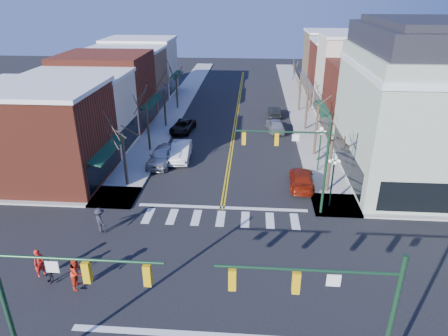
% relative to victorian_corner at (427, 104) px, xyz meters
% --- Properties ---
extents(ground, '(160.00, 160.00, 0.00)m').
position_rel_victorian_corner_xyz_m(ground, '(-16.50, -14.50, -6.66)').
color(ground, black).
rests_on(ground, ground).
extents(sidewalk_left, '(3.50, 70.00, 0.15)m').
position_rel_victorian_corner_xyz_m(sidewalk_left, '(-25.25, 5.50, -6.58)').
color(sidewalk_left, '#9E9B93').
rests_on(sidewalk_left, ground).
extents(sidewalk_right, '(3.50, 70.00, 0.15)m').
position_rel_victorian_corner_xyz_m(sidewalk_right, '(-7.75, 5.50, -6.58)').
color(sidewalk_right, '#9E9B93').
rests_on(sidewalk_right, ground).
extents(bldg_left_brick_a, '(10.00, 8.50, 8.00)m').
position_rel_victorian_corner_xyz_m(bldg_left_brick_a, '(-32.00, -2.75, -2.66)').
color(bldg_left_brick_a, maroon).
rests_on(bldg_left_brick_a, ground).
extents(bldg_left_stucco_a, '(10.00, 7.00, 7.50)m').
position_rel_victorian_corner_xyz_m(bldg_left_stucco_a, '(-32.00, 5.00, -2.91)').
color(bldg_left_stucco_a, beige).
rests_on(bldg_left_stucco_a, ground).
extents(bldg_left_brick_b, '(10.00, 9.00, 8.50)m').
position_rel_victorian_corner_xyz_m(bldg_left_brick_b, '(-32.00, 13.00, -2.41)').
color(bldg_left_brick_b, maroon).
rests_on(bldg_left_brick_b, ground).
extents(bldg_left_tan, '(10.00, 7.50, 7.80)m').
position_rel_victorian_corner_xyz_m(bldg_left_tan, '(-32.00, 21.25, -2.76)').
color(bldg_left_tan, '#90734F').
rests_on(bldg_left_tan, ground).
extents(bldg_left_stucco_b, '(10.00, 8.00, 8.20)m').
position_rel_victorian_corner_xyz_m(bldg_left_stucco_b, '(-32.00, 29.00, -2.56)').
color(bldg_left_stucco_b, beige).
rests_on(bldg_left_stucco_b, ground).
extents(bldg_right_brick_a, '(10.00, 8.50, 8.00)m').
position_rel_victorian_corner_xyz_m(bldg_right_brick_a, '(-1.00, 11.25, -2.66)').
color(bldg_right_brick_a, maroon).
rests_on(bldg_right_brick_a, ground).
extents(bldg_right_stucco, '(10.00, 7.00, 10.00)m').
position_rel_victorian_corner_xyz_m(bldg_right_stucco, '(-1.00, 19.00, -1.66)').
color(bldg_right_stucco, beige).
rests_on(bldg_right_stucco, ground).
extents(bldg_right_brick_b, '(10.00, 8.00, 8.50)m').
position_rel_victorian_corner_xyz_m(bldg_right_brick_b, '(-1.00, 26.50, -2.41)').
color(bldg_right_brick_b, maroon).
rests_on(bldg_right_brick_b, ground).
extents(bldg_right_tan, '(10.00, 8.00, 9.00)m').
position_rel_victorian_corner_xyz_m(bldg_right_tan, '(-1.00, 34.50, -2.16)').
color(bldg_right_tan, '#90734F').
rests_on(bldg_right_tan, ground).
extents(victorian_corner, '(12.25, 14.25, 13.30)m').
position_rel_victorian_corner_xyz_m(victorian_corner, '(0.00, 0.00, 0.00)').
color(victorian_corner, '#A7B59D').
rests_on(victorian_corner, ground).
extents(traffic_mast_near_left, '(6.60, 0.28, 7.20)m').
position_rel_victorian_corner_xyz_m(traffic_mast_near_left, '(-22.05, -21.90, -1.95)').
color(traffic_mast_near_left, '#14331E').
rests_on(traffic_mast_near_left, ground).
extents(traffic_mast_near_right, '(6.60, 0.28, 7.20)m').
position_rel_victorian_corner_xyz_m(traffic_mast_near_right, '(-10.95, -21.90, -1.95)').
color(traffic_mast_near_right, '#14331E').
rests_on(traffic_mast_near_right, ground).
extents(traffic_mast_far_right, '(6.60, 0.28, 7.20)m').
position_rel_victorian_corner_xyz_m(traffic_mast_far_right, '(-10.95, -7.10, -1.95)').
color(traffic_mast_far_right, '#14331E').
rests_on(traffic_mast_far_right, ground).
extents(lamppost_corner, '(0.36, 0.36, 4.33)m').
position_rel_victorian_corner_xyz_m(lamppost_corner, '(-8.30, -6.00, -3.70)').
color(lamppost_corner, '#14331E').
rests_on(lamppost_corner, ground).
extents(lamppost_midblock, '(0.36, 0.36, 4.33)m').
position_rel_victorian_corner_xyz_m(lamppost_midblock, '(-8.30, 0.50, -3.70)').
color(lamppost_midblock, '#14331E').
rests_on(lamppost_midblock, ground).
extents(tree_left_a, '(0.24, 0.24, 4.76)m').
position_rel_victorian_corner_xyz_m(tree_left_a, '(-24.90, -3.50, -4.28)').
color(tree_left_a, '#382B21').
rests_on(tree_left_a, ground).
extents(tree_left_b, '(0.24, 0.24, 5.04)m').
position_rel_victorian_corner_xyz_m(tree_left_b, '(-24.90, 4.50, -4.14)').
color(tree_left_b, '#382B21').
rests_on(tree_left_b, ground).
extents(tree_left_c, '(0.24, 0.24, 4.55)m').
position_rel_victorian_corner_xyz_m(tree_left_c, '(-24.90, 12.50, -4.38)').
color(tree_left_c, '#382B21').
rests_on(tree_left_c, ground).
extents(tree_left_d, '(0.24, 0.24, 4.90)m').
position_rel_victorian_corner_xyz_m(tree_left_d, '(-24.90, 20.50, -4.21)').
color(tree_left_d, '#382B21').
rests_on(tree_left_d, ground).
extents(tree_right_a, '(0.24, 0.24, 4.62)m').
position_rel_victorian_corner_xyz_m(tree_right_a, '(-8.10, -3.50, -4.35)').
color(tree_right_a, '#382B21').
rests_on(tree_right_a, ground).
extents(tree_right_b, '(0.24, 0.24, 5.18)m').
position_rel_victorian_corner_xyz_m(tree_right_b, '(-8.10, 4.50, -4.07)').
color(tree_right_b, '#382B21').
rests_on(tree_right_b, ground).
extents(tree_right_c, '(0.24, 0.24, 4.83)m').
position_rel_victorian_corner_xyz_m(tree_right_c, '(-8.10, 12.50, -4.24)').
color(tree_right_c, '#382B21').
rests_on(tree_right_c, ground).
extents(tree_right_d, '(0.24, 0.24, 4.97)m').
position_rel_victorian_corner_xyz_m(tree_right_d, '(-8.10, 20.50, -4.17)').
color(tree_right_d, '#382B21').
rests_on(tree_right_d, ground).
extents(car_left_near, '(2.45, 5.17, 1.71)m').
position_rel_victorian_corner_xyz_m(car_left_near, '(-22.90, 1.23, -5.80)').
color(car_left_near, '#B2B3B7').
rests_on(car_left_near, ground).
extents(car_left_mid, '(2.03, 5.14, 1.67)m').
position_rel_victorian_corner_xyz_m(car_left_mid, '(-21.30, 2.54, -5.82)').
color(car_left_mid, silver).
rests_on(car_left_mid, ground).
extents(car_left_far, '(2.73, 4.99, 1.33)m').
position_rel_victorian_corner_xyz_m(car_left_far, '(-22.51, 10.79, -5.99)').
color(car_left_far, black).
rests_on(car_left_far, ground).
extents(car_right_near, '(2.24, 4.98, 1.42)m').
position_rel_victorian_corner_xyz_m(car_right_near, '(-10.10, -2.60, -5.95)').
color(car_right_near, maroon).
rests_on(car_right_near, ground).
extents(car_right_mid, '(2.36, 4.72, 1.54)m').
position_rel_victorian_corner_xyz_m(car_right_mid, '(-11.70, 11.66, -5.89)').
color(car_right_mid, '#A8A9AD').
rests_on(car_right_mid, ground).
extents(car_right_far, '(1.57, 4.18, 1.36)m').
position_rel_victorian_corner_xyz_m(car_right_far, '(-11.56, 17.62, -5.97)').
color(car_right_far, black).
rests_on(car_right_far, ground).
extents(pedestrian_red_a, '(0.72, 0.76, 1.75)m').
position_rel_victorian_corner_xyz_m(pedestrian_red_a, '(-26.34, -15.55, -5.63)').
color(pedestrian_red_a, red).
rests_on(pedestrian_red_a, sidewalk_left).
extents(pedestrian_red_b, '(0.81, 1.00, 1.94)m').
position_rel_victorian_corner_xyz_m(pedestrian_red_b, '(-23.80, -16.31, -5.54)').
color(pedestrian_red_b, red).
rests_on(pedestrian_red_b, sidewalk_left).
extents(pedestrian_dark_a, '(1.00, 0.75, 1.58)m').
position_rel_victorian_corner_xyz_m(pedestrian_dark_a, '(-25.59, -16.03, -5.72)').
color(pedestrian_dark_a, black).
rests_on(pedestrian_dark_a, sidewalk_left).
extents(pedestrian_dark_b, '(1.31, 1.32, 1.82)m').
position_rel_victorian_corner_xyz_m(pedestrian_dark_b, '(-24.49, -10.83, -5.60)').
color(pedestrian_dark_b, black).
rests_on(pedestrian_dark_b, sidewalk_left).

